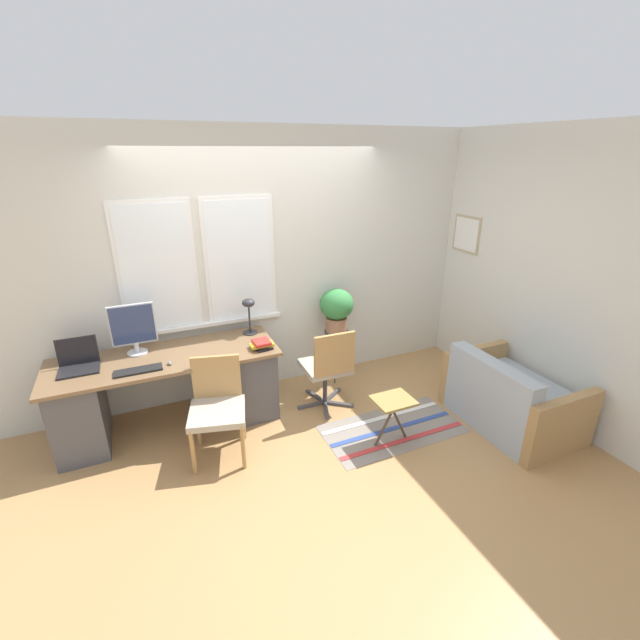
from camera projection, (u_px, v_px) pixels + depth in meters
The scene contains 17 objects.
ground_plane at pixel (292, 419), 4.22m from camera, with size 14.00×14.00×0.00m, color tan.
wall_back_with_window at pixel (259, 267), 4.39m from camera, with size 9.00×0.12×2.70m.
wall_right_with_picture at pixel (496, 261), 4.61m from camera, with size 0.08×9.00×2.70m.
desk at pixel (170, 389), 3.98m from camera, with size 1.99×0.72×0.74m.
laptop at pixel (78, 363), 3.61m from camera, with size 0.32×0.26×0.25m.
monitor at pixel (133, 328), 3.82m from camera, with size 0.38×0.18×0.47m.
keyboard at pixel (138, 370), 3.59m from camera, with size 0.38×0.13×0.02m.
mouse at pixel (170, 363), 3.70m from camera, with size 0.03×0.06×0.03m.
desk_lamp at pixel (249, 308), 4.24m from camera, with size 0.15×0.15×0.37m.
book_stack at pixel (262, 344), 3.99m from camera, with size 0.22×0.18×0.08m.
desk_chair_wooden at pixel (217, 405), 3.61m from camera, with size 0.55×0.55×0.84m.
office_chair_swivel at pixel (328, 367), 4.24m from camera, with size 0.56×0.58×0.88m.
couch_loveseat at pixel (510, 400), 4.06m from camera, with size 0.78×1.15×0.71m.
plant_stand at pixel (336, 337), 4.77m from camera, with size 0.26×0.26×0.60m.
potted_plant at pixel (337, 307), 4.64m from camera, with size 0.37×0.37×0.48m.
floor_rug_striped at pixel (392, 429), 4.06m from camera, with size 1.32×0.67×0.01m.
folding_stool at pixel (393, 404), 3.75m from camera, with size 0.34×0.29×0.45m.
Camera 1 is at (-1.18, -3.36, 2.47)m, focal length 24.00 mm.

